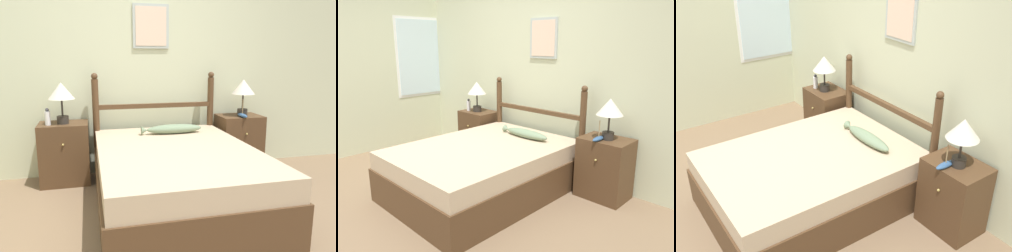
% 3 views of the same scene
% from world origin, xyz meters
% --- Properties ---
extents(ground_plane, '(16.00, 16.00, 0.00)m').
position_xyz_m(ground_plane, '(0.00, 0.00, 0.00)').
color(ground_plane, '#7A6047').
extents(wall_back, '(6.40, 0.08, 2.55)m').
position_xyz_m(wall_back, '(0.00, 1.73, 1.28)').
color(wall_back, beige).
rests_on(wall_back, ground_plane).
extents(bed, '(1.41, 1.92, 0.54)m').
position_xyz_m(bed, '(0.21, 0.64, 0.27)').
color(bed, '#4C331E').
rests_on(bed, ground_plane).
extents(headboard, '(1.41, 0.07, 1.17)m').
position_xyz_m(headboard, '(0.21, 1.56, 0.63)').
color(headboard, '#4C331E').
rests_on(headboard, ground_plane).
extents(nightstand_left, '(0.51, 0.41, 0.65)m').
position_xyz_m(nightstand_left, '(-0.81, 1.48, 0.33)').
color(nightstand_left, '#4C331E').
rests_on(nightstand_left, ground_plane).
extents(nightstand_right, '(0.51, 0.41, 0.65)m').
position_xyz_m(nightstand_right, '(1.22, 1.48, 0.33)').
color(nightstand_right, '#4C331E').
rests_on(nightstand_right, ground_plane).
extents(table_lamp_left, '(0.27, 0.27, 0.43)m').
position_xyz_m(table_lamp_left, '(-0.80, 1.45, 0.97)').
color(table_lamp_left, '#2D2823').
rests_on(table_lamp_left, nightstand_left).
extents(table_lamp_right, '(0.27, 0.27, 0.43)m').
position_xyz_m(table_lamp_right, '(1.24, 1.45, 0.97)').
color(table_lamp_right, '#2D2823').
rests_on(table_lamp_right, nightstand_right).
extents(bottle, '(0.06, 0.06, 0.18)m').
position_xyz_m(bottle, '(-0.95, 1.41, 0.73)').
color(bottle, white).
rests_on(bottle, nightstand_left).
extents(model_boat, '(0.06, 0.22, 0.21)m').
position_xyz_m(model_boat, '(1.19, 1.35, 0.68)').
color(model_boat, '#335684').
rests_on(model_boat, nightstand_right).
extents(fish_pillow, '(0.66, 0.14, 0.10)m').
position_xyz_m(fish_pillow, '(0.32, 1.22, 0.59)').
color(fish_pillow, gray).
rests_on(fish_pillow, bed).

